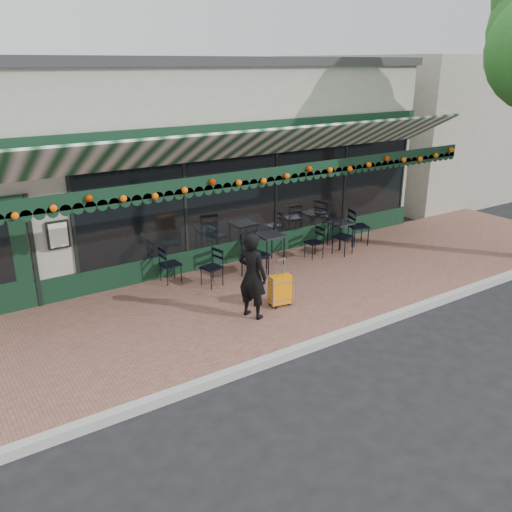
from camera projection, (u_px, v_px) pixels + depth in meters
ground at (342, 336)px, 9.61m from camera, size 80.00×80.00×0.00m
sidewalk at (276, 294)px, 11.15m from camera, size 18.00×4.00×0.15m
curb at (345, 334)px, 9.52m from camera, size 18.00×0.16×0.15m
restaurant_building at (153, 151)px, 14.97m from camera, size 12.00×9.60×4.50m
neighbor_building_right at (450, 119)px, 21.87m from camera, size 12.00×8.00×4.80m
woman at (252, 276)px, 9.76m from camera, size 0.57×0.69×1.61m
suitcase at (281, 290)px, 10.37m from camera, size 0.45×0.31×0.95m
cafe_table_a at (341, 225)px, 13.60m from camera, size 0.52×0.52×0.65m
cafe_table_b at (270, 237)px, 12.43m from camera, size 0.58×0.58×0.71m
chair_a_left at (314, 243)px, 12.88m from camera, size 0.40×0.40×0.76m
chair_a_right at (359, 227)px, 13.84m from camera, size 0.59×0.59×0.93m
chair_a_front at (343, 237)px, 13.14m from camera, size 0.52×0.52×0.86m
chair_b_left at (212, 268)px, 11.27m from camera, size 0.46×0.46×0.79m
chair_b_right at (257, 257)px, 11.96m from camera, size 0.46×0.46×0.77m
chair_b_front at (255, 256)px, 11.68m from camera, size 0.57×0.57×1.00m
chair_solo at (170, 264)px, 11.46m from camera, size 0.40×0.40×0.79m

